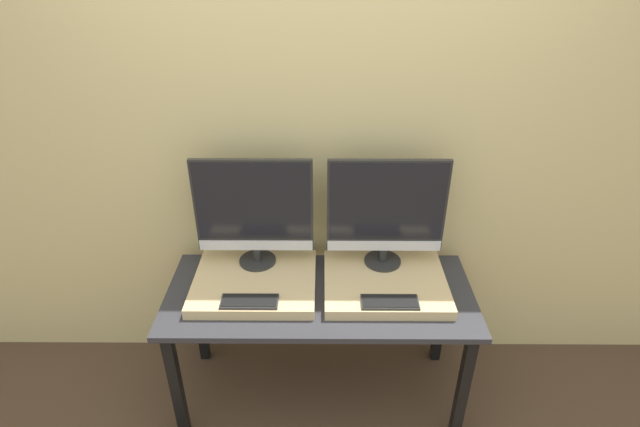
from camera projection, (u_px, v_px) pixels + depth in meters
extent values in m
cube|color=#DBC684|center=(320.00, 147.00, 2.47)|extent=(8.00, 0.04, 2.60)
cube|color=#2D2D33|center=(320.00, 295.00, 2.44)|extent=(1.50, 0.64, 0.03)
cube|color=black|center=(176.00, 386.00, 2.39)|extent=(0.05, 0.05, 0.67)
cube|color=black|center=(463.00, 387.00, 2.39)|extent=(0.05, 0.05, 0.67)
cube|color=black|center=(199.00, 313.00, 2.84)|extent=(0.05, 0.05, 0.67)
cube|color=black|center=(441.00, 314.00, 2.84)|extent=(0.05, 0.05, 0.67)
cube|color=#D6B77F|center=(255.00, 282.00, 2.46)|extent=(0.60, 0.49, 0.05)
cylinder|color=#282828|center=(258.00, 260.00, 2.56)|extent=(0.19, 0.19, 0.01)
cylinder|color=#282828|center=(257.00, 254.00, 2.54)|extent=(0.04, 0.04, 0.07)
cube|color=#282828|center=(253.00, 206.00, 2.40)|extent=(0.58, 0.02, 0.49)
cube|color=black|center=(253.00, 202.00, 2.38)|extent=(0.55, 0.00, 0.41)
cube|color=silver|center=(256.00, 245.00, 2.50)|extent=(0.57, 0.00, 0.06)
cube|color=#2D2D2D|center=(250.00, 302.00, 2.28)|extent=(0.26, 0.10, 0.01)
cube|color=black|center=(249.00, 300.00, 2.28)|extent=(0.25, 0.09, 0.00)
cube|color=#D6B77F|center=(385.00, 283.00, 2.45)|extent=(0.60, 0.49, 0.05)
cylinder|color=#282828|center=(382.00, 261.00, 2.56)|extent=(0.19, 0.19, 0.01)
cylinder|color=#282828|center=(383.00, 255.00, 2.54)|extent=(0.04, 0.04, 0.07)
cube|color=#282828|center=(387.00, 207.00, 2.40)|extent=(0.58, 0.02, 0.49)
cube|color=black|center=(387.00, 203.00, 2.37)|extent=(0.55, 0.00, 0.41)
cube|color=silver|center=(384.00, 246.00, 2.50)|extent=(0.57, 0.00, 0.06)
cube|color=#2D2D2D|center=(390.00, 302.00, 2.28)|extent=(0.26, 0.10, 0.01)
cube|color=black|center=(390.00, 301.00, 2.27)|extent=(0.25, 0.09, 0.00)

